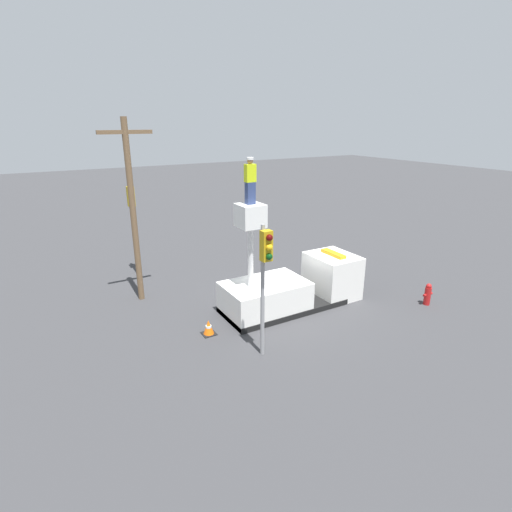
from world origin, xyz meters
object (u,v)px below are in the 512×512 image
(traffic_light_across, at_px, (132,211))
(fire_hydrant, at_px, (428,294))
(traffic_light_pole, at_px, (265,266))
(worker, at_px, (250,181))
(bucket_truck, at_px, (293,287))
(traffic_cone_rear, at_px, (209,328))
(utility_pole, at_px, (132,207))

(traffic_light_across, distance_m, fire_hydrant, 14.74)
(traffic_light_pole, bearing_deg, worker, 69.79)
(bucket_truck, height_order, traffic_cone_rear, bucket_truck)
(worker, bearing_deg, traffic_light_across, 111.17)
(traffic_light_across, bearing_deg, utility_pole, -101.91)
(worker, xyz_separation_m, fire_hydrant, (7.38, -2.93, -5.18))
(bucket_truck, relative_size, traffic_light_pole, 1.35)
(fire_hydrant, bearing_deg, traffic_light_across, 134.98)
(bucket_truck, bearing_deg, worker, 180.00)
(worker, bearing_deg, bucket_truck, 0.00)
(worker, distance_m, traffic_light_pole, 3.79)
(traffic_light_pole, bearing_deg, bucket_truck, 41.73)
(utility_pole, bearing_deg, traffic_light_across, 78.09)
(traffic_light_across, bearing_deg, worker, -68.83)
(bucket_truck, height_order, traffic_light_pole, bucket_truck)
(fire_hydrant, bearing_deg, traffic_cone_rear, 165.37)
(bucket_truck, xyz_separation_m, fire_hydrant, (5.27, -2.93, -0.39))
(worker, relative_size, traffic_light_across, 0.36)
(bucket_truck, xyz_separation_m, utility_pole, (-5.61, 4.09, 3.43))
(traffic_cone_rear, bearing_deg, bucket_truck, 6.06)
(worker, xyz_separation_m, traffic_light_across, (-2.82, 7.28, -2.22))
(bucket_truck, distance_m, traffic_light_pole, 4.88)
(traffic_light_pole, xyz_separation_m, fire_hydrant, (8.42, -0.12, -2.85))
(bucket_truck, height_order, fire_hydrant, bucket_truck)
(worker, bearing_deg, traffic_cone_rear, -168.02)
(traffic_light_pole, bearing_deg, traffic_cone_rear, 114.62)
(bucket_truck, xyz_separation_m, worker, (-2.11, 0.00, 4.79))
(bucket_truck, height_order, utility_pole, utility_pole)
(bucket_truck, distance_m, traffic_cone_rear, 4.29)
(traffic_cone_rear, bearing_deg, traffic_light_pole, -65.38)
(traffic_light_across, height_order, fire_hydrant, traffic_light_across)
(bucket_truck, distance_m, fire_hydrant, 6.04)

